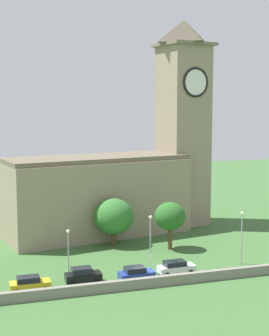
{
  "coord_description": "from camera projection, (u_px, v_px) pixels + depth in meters",
  "views": [
    {
      "loc": [
        -19.65,
        -56.9,
        20.67
      ],
      "look_at": [
        1.47,
        9.11,
        12.2
      ],
      "focal_mm": 55.11,
      "sensor_mm": 36.0,
      "label": 1
    }
  ],
  "objects": [
    {
      "name": "car_yellow",
      "position": [
        30.0,
        284.0,
        57.56
      ],
      "size": [
        4.51,
        2.13,
        1.69
      ],
      "color": "gold",
      "rests_on": "ground"
    },
    {
      "name": "ground_plane",
      "position": [
        113.0,
        245.0,
        76.42
      ],
      "size": [
        200.0,
        200.0,
        0.0
      ],
      "primitive_type": "plane",
      "color": "#3D6633"
    },
    {
      "name": "car_blue",
      "position": [
        136.0,
        274.0,
        60.99
      ],
      "size": [
        4.23,
        2.38,
        1.69
      ],
      "color": "#233D9E",
      "rests_on": "ground"
    },
    {
      "name": "tree_churchyard",
      "position": [
        170.0,
        216.0,
        73.8
      ],
      "size": [
        4.47,
        4.47,
        6.88
      ],
      "color": "brown",
      "rests_on": "ground"
    },
    {
      "name": "quay_barrier",
      "position": [
        156.0,
        282.0,
        58.92
      ],
      "size": [
        45.31,
        0.7,
        1.2
      ],
      "primitive_type": "cube",
      "color": "gray",
      "rests_on": "ground"
    },
    {
      "name": "streetlamp_central",
      "position": [
        150.0,
        235.0,
        62.93
      ],
      "size": [
        0.44,
        0.44,
        7.34
      ],
      "color": "#9EA0A5",
      "rests_on": "ground"
    },
    {
      "name": "streetlamp_west_mid",
      "position": [
        68.0,
        246.0,
        60.86
      ],
      "size": [
        0.44,
        0.44,
        6.12
      ],
      "color": "#9EA0A5",
      "rests_on": "ground"
    },
    {
      "name": "car_black",
      "position": [
        83.0,
        275.0,
        59.96
      ],
      "size": [
        4.24,
        2.23,
        1.92
      ],
      "color": "black",
      "rests_on": "ground"
    },
    {
      "name": "church",
      "position": [
        126.0,
        171.0,
        84.43
      ],
      "size": [
        36.05,
        15.82,
        34.93
      ],
      "color": "gray",
      "rests_on": "ground"
    },
    {
      "name": "car_white",
      "position": [
        176.0,
        267.0,
        63.39
      ],
      "size": [
        4.72,
        2.25,
        1.67
      ],
      "color": "silver",
      "rests_on": "ground"
    },
    {
      "name": "streetlamp_east_mid",
      "position": [
        242.0,
        229.0,
        66.89
      ],
      "size": [
        0.44,
        0.44,
        6.98
      ],
      "color": "#9EA0A5",
      "rests_on": "ground"
    },
    {
      "name": "tree_riverside_east",
      "position": [
        114.0,
        216.0,
        76.13
      ],
      "size": [
        5.91,
        5.91,
        7.01
      ],
      "color": "brown",
      "rests_on": "ground"
    }
  ]
}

